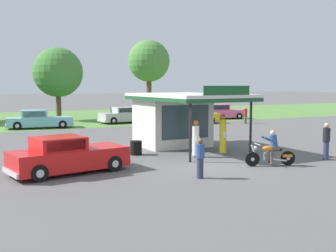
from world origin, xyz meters
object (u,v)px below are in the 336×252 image
(gas_pump_nearside, at_px, (196,140))
(parked_car_back_row_left, at_px, (221,112))
(parked_car_back_row_right, at_px, (189,116))
(spare_tire_stack, at_px, (136,148))
(bystander_strolling_foreground, at_px, (200,158))
(bystander_admiring_sedan, at_px, (245,115))
(parked_car_back_row_centre_right, at_px, (125,115))
(featured_classic_sedan, at_px, (68,156))
(bystander_standing_back_lot, at_px, (326,140))
(bystander_chatting_near_pumps, at_px, (144,120))
(parked_car_back_row_far_left, at_px, (39,120))
(gas_pump_offside, at_px, (223,136))
(motorcycle_with_rider, at_px, (271,151))

(gas_pump_nearside, xyz_separation_m, parked_car_back_row_left, (14.63, 18.52, -0.13))
(parked_car_back_row_right, distance_m, spare_tire_stack, 17.76)
(bystander_strolling_foreground, relative_size, bystander_admiring_sedan, 0.98)
(parked_car_back_row_centre_right, height_order, bystander_strolling_foreground, bystander_strolling_foreground)
(featured_classic_sedan, height_order, bystander_standing_back_lot, bystander_standing_back_lot)
(bystander_chatting_near_pumps, bearing_deg, parked_car_back_row_left, 28.30)
(parked_car_back_row_right, height_order, bystander_standing_back_lot, bystander_standing_back_lot)
(parked_car_back_row_far_left, relative_size, parked_car_back_row_left, 1.06)
(bystander_strolling_foreground, distance_m, bystander_standing_back_lot, 7.39)
(parked_car_back_row_left, bearing_deg, bystander_standing_back_lot, -113.43)
(parked_car_back_row_far_left, bearing_deg, bystander_chatting_near_pumps, -39.36)
(gas_pump_offside, distance_m, featured_classic_sedan, 8.24)
(parked_car_back_row_left, distance_m, parked_car_back_row_right, 6.30)
(gas_pump_nearside, bearing_deg, bystander_standing_back_lot, -35.75)
(parked_car_back_row_centre_right, relative_size, bystander_chatting_near_pumps, 3.18)
(bystander_chatting_near_pumps, bearing_deg, bystander_standing_back_lot, -81.96)
(parked_car_back_row_left, height_order, spare_tire_stack, parked_car_back_row_left)
(parked_car_back_row_left, bearing_deg, gas_pump_nearside, -128.30)
(motorcycle_with_rider, bearing_deg, bystander_strolling_foreground, -171.48)
(parked_car_back_row_far_left, distance_m, bystander_admiring_sedan, 18.27)
(parked_car_back_row_left, bearing_deg, parked_car_back_row_far_left, -177.93)
(parked_car_back_row_right, relative_size, bystander_standing_back_lot, 3.17)
(parked_car_back_row_far_left, distance_m, bystander_chatting_near_pumps, 8.98)
(parked_car_back_row_centre_right, xyz_separation_m, bystander_strolling_foreground, (-6.39, -23.15, 0.11))
(parked_car_back_row_left, bearing_deg, bystander_chatting_near_pumps, -151.70)
(parked_car_back_row_far_left, distance_m, bystander_standing_back_lot, 23.34)
(motorcycle_with_rider, relative_size, spare_tire_stack, 3.03)
(gas_pump_nearside, relative_size, parked_car_back_row_far_left, 0.33)
(spare_tire_stack, bearing_deg, gas_pump_nearside, -40.48)
(parked_car_back_row_left, xyz_separation_m, parked_car_back_row_right, (-5.62, -2.86, -0.03))
(parked_car_back_row_left, bearing_deg, bystander_admiring_sedan, -101.74)
(gas_pump_offside, height_order, parked_car_back_row_far_left, gas_pump_offside)
(motorcycle_with_rider, height_order, spare_tire_stack, motorcycle_with_rider)
(featured_classic_sedan, xyz_separation_m, spare_tire_stack, (4.22, 2.73, -0.33))
(parked_car_back_row_far_left, height_order, bystander_admiring_sedan, bystander_admiring_sedan)
(gas_pump_nearside, distance_m, bystander_standing_back_lot, 6.20)
(gas_pump_offside, xyz_separation_m, bystander_strolling_foreground, (-3.98, -4.09, -0.15))
(bystander_standing_back_lot, bearing_deg, parked_car_back_row_right, 78.33)
(parked_car_back_row_far_left, xyz_separation_m, bystander_standing_back_lot, (9.17, -21.46, 0.27))
(parked_car_back_row_right, bearing_deg, spare_tire_stack, -129.73)
(gas_pump_offside, relative_size, parked_car_back_row_left, 0.40)
(parked_car_back_row_centre_right, distance_m, bystander_chatting_near_pumps, 7.02)
(parked_car_back_row_centre_right, bearing_deg, featured_classic_sedan, -118.19)
(parked_car_back_row_left, relative_size, bystander_standing_back_lot, 2.94)
(bystander_admiring_sedan, height_order, spare_tire_stack, bystander_admiring_sedan)
(gas_pump_nearside, bearing_deg, spare_tire_stack, 139.52)
(gas_pump_offside, xyz_separation_m, parked_car_back_row_far_left, (-5.78, 17.84, -0.28))
(gas_pump_offside, bearing_deg, motorcycle_with_rider, -88.07)
(parked_car_back_row_right, bearing_deg, motorcycle_with_rider, -110.76)
(parked_car_back_row_left, xyz_separation_m, spare_tire_stack, (-16.97, -16.52, -0.35))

